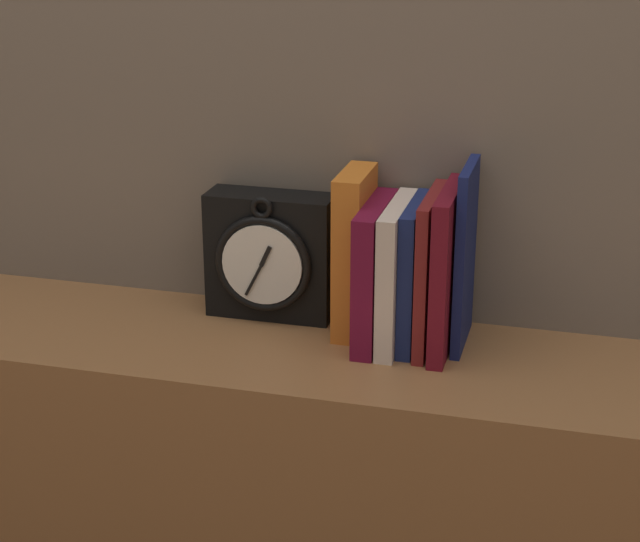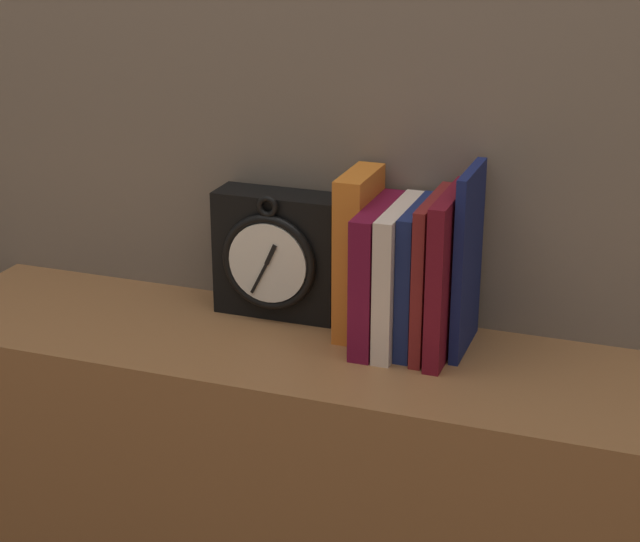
% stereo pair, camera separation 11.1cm
% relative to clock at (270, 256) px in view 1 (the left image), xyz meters
% --- Properties ---
extents(clock, '(0.18, 0.08, 0.19)m').
position_rel_clock_xyz_m(clock, '(0.00, 0.00, 0.00)').
color(clock, black).
rests_on(clock, bookshelf).
extents(book_slot0_orange, '(0.04, 0.11, 0.23)m').
position_rel_clock_xyz_m(book_slot0_orange, '(0.13, -0.02, 0.02)').
color(book_slot0_orange, orange).
rests_on(book_slot0_orange, bookshelf).
extents(book_slot1_maroon, '(0.03, 0.16, 0.19)m').
position_rel_clock_xyz_m(book_slot1_maroon, '(0.16, -0.04, 0.01)').
color(book_slot1_maroon, maroon).
rests_on(book_slot1_maroon, bookshelf).
extents(book_slot2_cream, '(0.02, 0.16, 0.19)m').
position_rel_clock_xyz_m(book_slot2_cream, '(0.19, -0.04, 0.01)').
color(book_slot2_cream, beige).
rests_on(book_slot2_cream, bookshelf).
extents(book_slot3_navy, '(0.02, 0.14, 0.19)m').
position_rel_clock_xyz_m(book_slot3_navy, '(0.21, -0.03, 0.01)').
color(book_slot3_navy, navy).
rests_on(book_slot3_navy, bookshelf).
extents(book_slot4_maroon, '(0.02, 0.15, 0.21)m').
position_rel_clock_xyz_m(book_slot4_maroon, '(0.23, -0.04, 0.01)').
color(book_slot4_maroon, maroon).
rests_on(book_slot4_maroon, bookshelf).
extents(book_slot5_maroon, '(0.02, 0.16, 0.22)m').
position_rel_clock_xyz_m(book_slot5_maroon, '(0.26, -0.04, 0.02)').
color(book_slot5_maroon, maroon).
rests_on(book_slot5_maroon, bookshelf).
extents(book_slot6_navy, '(0.01, 0.12, 0.25)m').
position_rel_clock_xyz_m(book_slot6_navy, '(0.28, -0.02, 0.03)').
color(book_slot6_navy, navy).
rests_on(book_slot6_navy, bookshelf).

